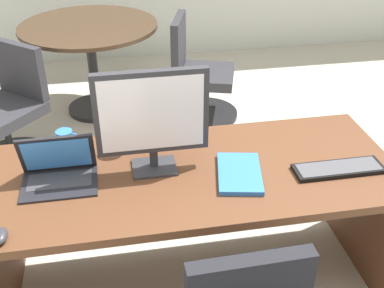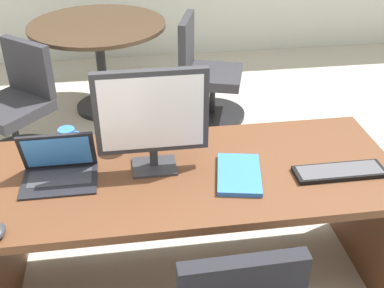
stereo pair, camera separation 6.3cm
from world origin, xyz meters
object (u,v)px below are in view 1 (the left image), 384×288
keyboard (338,169)px  mouse (1,236)px  monitor (152,116)px  meeting_chair_far (10,117)px  coffee_mug (65,139)px  meeting_chair_near (198,80)px  meeting_table (91,47)px  book (239,173)px  laptop (58,166)px  desk (192,197)px  desk_lamp (142,98)px

keyboard → mouse: 1.45m
monitor → meeting_chair_far: bearing=123.3°
monitor → coffee_mug: 0.54m
meeting_chair_far → meeting_chair_near: bearing=16.0°
meeting_table → meeting_chair_far: (-0.59, -0.67, -0.24)m
coffee_mug → meeting_chair_near: bearing=57.8°
book → meeting_chair_near: size_ratio=0.39×
meeting_chair_far → mouse: bearing=-80.9°
laptop → keyboard: laptop is taller
laptop → meeting_chair_far: 1.51m
monitor → laptop: monitor is taller
desk → book: 0.31m
keyboard → mouse: mouse is taller
coffee_mug → meeting_table: bearing=86.7°
desk → coffee_mug: bearing=155.2°
keyboard → meeting_table: (-1.13, 2.20, -0.15)m
desk → keyboard: keyboard is taller
desk → book: book is taller
desk → book: size_ratio=5.59×
book → meeting_table: 2.27m
keyboard → laptop: bearing=172.6°
desk → desk_lamp: desk_lamp is taller
keyboard → meeting_chair_far: bearing=138.3°
monitor → coffee_mug: monitor is taller
meeting_chair_near → meeting_chair_far: bearing=-164.0°
desk → mouse: mouse is taller
laptop → keyboard: bearing=-7.4°
keyboard → book: same height
coffee_mug → desk_lamp: bearing=-6.4°
monitor → desk_lamp: size_ratio=1.41×
desk_lamp → meeting_table: size_ratio=0.32×
monitor → meeting_table: 2.10m
coffee_mug → book: bearing=-26.5°
desk → monitor: 0.50m
coffee_mug → meeting_chair_far: meeting_chair_far is taller
desk_lamp → meeting_chair_far: 1.56m
desk_lamp → meeting_table: (-0.28, 1.81, -0.39)m
coffee_mug → laptop: bearing=-93.4°
desk_lamp → meeting_chair_far: desk_lamp is taller
book → desk_lamp: bearing=138.9°
book → meeting_chair_near: (0.18, 1.90, -0.39)m
desk → meeting_table: size_ratio=1.69×
book → coffee_mug: size_ratio=3.15×
laptop → book: bearing=-8.4°
book → laptop: bearing=171.6°
desk_lamp → meeting_chair_far: bearing=127.3°
mouse → desk_lamp: (0.59, 0.59, 0.23)m
laptop → coffee_mug: laptop is taller
desk → book: (0.20, -0.12, 0.20)m
mouse → coffee_mug: coffee_mug is taller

